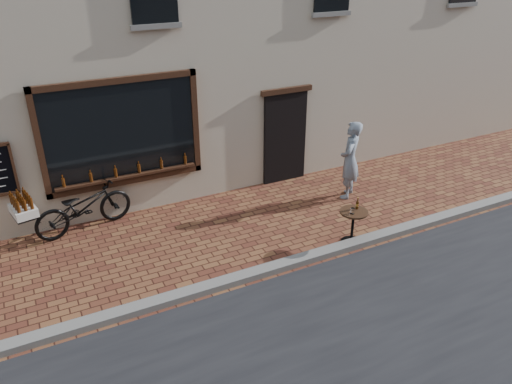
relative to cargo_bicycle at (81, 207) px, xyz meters
name	(u,v)px	position (x,y,z in m)	size (l,w,h in m)	color
ground	(286,274)	(2.93, -3.19, -0.53)	(90.00, 90.00, 0.00)	#55281B
kerb	(281,266)	(2.93, -2.99, -0.47)	(90.00, 0.25, 0.12)	slate
cargo_bicycle	(81,207)	(0.00, 0.00, 0.00)	(2.37, 1.10, 1.11)	black
bistro_table	(353,220)	(4.60, -2.84, -0.03)	(0.54, 0.54, 0.93)	black
pedestrian	(350,160)	(5.71, -1.15, 0.37)	(0.66, 0.43, 1.80)	gray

